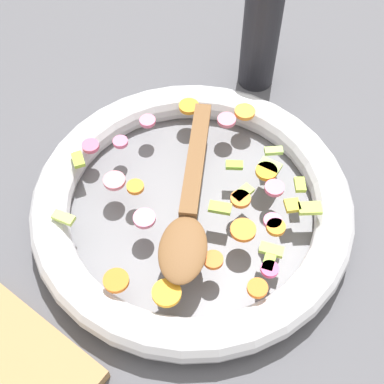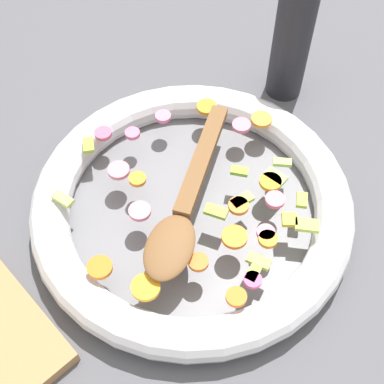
{
  "view_description": "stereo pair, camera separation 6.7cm",
  "coord_description": "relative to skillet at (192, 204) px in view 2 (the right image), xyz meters",
  "views": [
    {
      "loc": [
        0.31,
        0.23,
        0.6
      ],
      "look_at": [
        0.0,
        0.0,
        0.05
      ],
      "focal_mm": 50.0,
      "sensor_mm": 36.0,
      "label": 1
    },
    {
      "loc": [
        0.27,
        0.28,
        0.6
      ],
      "look_at": [
        0.0,
        0.0,
        0.05
      ],
      "focal_mm": 50.0,
      "sensor_mm": 36.0,
      "label": 2
    }
  ],
  "objects": [
    {
      "name": "ground_plane",
      "position": [
        0.0,
        0.0,
        -0.02
      ],
      "size": [
        4.0,
        4.0,
        0.0
      ],
      "primitive_type": "plane",
      "color": "#4C4C51"
    },
    {
      "name": "skillet",
      "position": [
        0.0,
        0.0,
        0.0
      ],
      "size": [
        0.42,
        0.42,
        0.05
      ],
      "color": "slate",
      "rests_on": "ground_plane"
    },
    {
      "name": "chopped_vegetables",
      "position": [
        -0.01,
        0.02,
        0.03
      ],
      "size": [
        0.34,
        0.32,
        0.01
      ],
      "color": "orange",
      "rests_on": "skillet"
    },
    {
      "name": "wooden_spoon",
      "position": [
        0.03,
        0.02,
        0.04
      ],
      "size": [
        0.25,
        0.17,
        0.01
      ],
      "color": "brown",
      "rests_on": "chopped_vegetables"
    },
    {
      "name": "pepper_mill",
      "position": [
        -0.27,
        -0.07,
        0.08
      ],
      "size": [
        0.06,
        0.06,
        0.23
      ],
      "color": "#232328",
      "rests_on": "ground_plane"
    }
  ]
}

